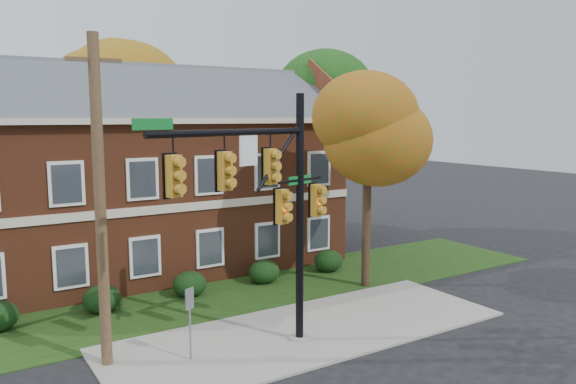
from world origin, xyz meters
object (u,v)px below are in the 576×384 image
tree_far_rear (123,91)px  hedge_far_right (328,261)px  sign_post (190,312)px  tree_right_rear (327,103)px  utility_pole (100,203)px  apartment_building (145,166)px  hedge_center (190,284)px  tree_near_right (374,132)px  hedge_right (264,272)px  traffic_signal (269,196)px  hedge_left (102,299)px

tree_far_rear → hedge_far_right: bearing=-66.6°
sign_post → tree_right_rear: bearing=17.4°
utility_pole → apartment_building: bearing=70.0°
hedge_center → tree_near_right: tree_near_right is taller
hedge_center → hedge_far_right: (7.00, 0.00, 0.00)m
hedge_right → traffic_signal: size_ratio=0.17×
hedge_far_right → hedge_left: bearing=180.0°
tree_right_rear → utility_pole: tree_right_rear is taller
apartment_building → sign_post: (-2.34, -11.02, -3.44)m
hedge_left → tree_right_rear: 17.74m
hedge_far_right → tree_right_rear: (4.31, 6.11, 7.60)m
hedge_left → apartment_building: bearing=56.3°
tree_right_rear → traffic_signal: tree_right_rear is taller
apartment_building → utility_pole: bearing=-114.4°
tree_far_rear → hedge_right: bearing=-80.6°
hedge_far_right → traffic_signal: traffic_signal is taller
apartment_building → hedge_left: size_ratio=13.43×
traffic_signal → hedge_left: bearing=99.5°
hedge_right → tree_near_right: (3.72, -2.83, 6.14)m
apartment_building → hedge_center: (0.00, -5.25, -4.46)m
hedge_right → traffic_signal: 8.80m
hedge_center → utility_pole: bearing=-133.8°
hedge_far_right → traffic_signal: (-7.13, -6.68, 4.44)m
hedge_left → hedge_far_right: (10.50, 0.00, 0.00)m
hedge_right → tree_right_rear: bearing=38.0°
hedge_far_right → hedge_right: bearing=180.0°
tree_far_rear → utility_pole: tree_far_rear is taller
apartment_building → tree_right_rear: 11.77m
hedge_right → tree_near_right: 7.72m
apartment_building → traffic_signal: bearing=-90.6°
hedge_center → tree_near_right: bearing=-21.4°
tree_right_rear → utility_pole: bearing=-145.6°
hedge_right → tree_right_rear: 12.50m
hedge_right → hedge_far_right: 3.50m
hedge_right → hedge_center: bearing=180.0°
tree_right_rear → hedge_left: bearing=-157.6°
tree_right_rear → tree_far_rear: (-9.97, 6.98, 0.72)m
sign_post → utility_pole: bearing=131.4°
hedge_far_right → tree_near_right: tree_near_right is taller
apartment_building → hedge_left: (-3.50, -5.25, -4.46)m
hedge_center → tree_far_rear: bearing=84.1°
hedge_center → hedge_far_right: same height
hedge_left → tree_far_rear: tree_far_rear is taller
tree_near_right → tree_right_rear: (4.09, 8.95, 1.45)m
hedge_far_right → sign_post: (-9.34, -5.76, 1.02)m
tree_near_right → sign_post: tree_near_right is taller
tree_near_right → tree_far_rear: tree_far_rear is taller
apartment_building → hedge_left: apartment_building is taller
hedge_left → hedge_far_right: 10.50m
hedge_left → tree_far_rear: size_ratio=0.12×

